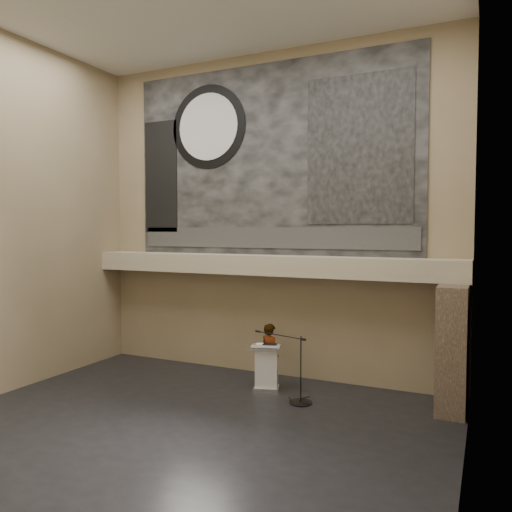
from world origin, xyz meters
The scene contains 20 objects.
floor centered at (0.00, 0.00, 0.00)m, with size 10.00×10.00×0.00m, color black.
wall_back centered at (0.00, 4.00, 4.25)m, with size 10.00×0.02×8.50m, color #807151.
wall_front centered at (0.00, -4.00, 4.25)m, with size 10.00×0.02×8.50m, color #807151.
wall_left centered at (-5.00, 0.00, 4.25)m, with size 0.02×8.00×8.50m, color #807151.
wall_right centered at (5.00, 0.00, 4.25)m, with size 0.02×8.00×8.50m, color #807151.
soffit centered at (0.00, 3.60, 2.95)m, with size 10.00×0.80×0.50m, color tan.
sprinkler_left centered at (-1.60, 3.55, 2.67)m, with size 0.04×0.04×0.06m, color #B2893D.
sprinkler_right centered at (1.90, 3.55, 2.67)m, with size 0.04×0.04×0.06m, color #B2893D.
banner centered at (0.00, 3.97, 5.70)m, with size 8.00×0.05×5.00m, color black.
banner_text_strip centered at (0.00, 3.93, 3.65)m, with size 7.76×0.02×0.55m, color #2F2F2F.
banner_clock_rim centered at (-1.80, 3.93, 6.70)m, with size 2.30×2.30×0.02m, color black.
banner_clock_face centered at (-1.80, 3.91, 6.70)m, with size 1.84×1.84×0.02m, color silver.
banner_building_print centered at (2.40, 3.93, 5.80)m, with size 2.60×0.02×3.60m, color black.
banner_brick_print centered at (-3.40, 3.93, 5.40)m, with size 1.10×0.02×3.20m, color black.
stone_pier centered at (4.65, 3.15, 1.35)m, with size 0.60×1.40×2.70m, color #443529.
lectern centered at (0.51, 2.72, 0.55)m, with size 0.79×0.66×1.13m.
binder centered at (0.60, 2.68, 1.12)m, with size 0.30×0.24×0.04m, color black.
papers centered at (0.39, 2.67, 1.10)m, with size 0.23×0.32×0.01m, color white.
speaker_person centered at (0.45, 3.05, 0.78)m, with size 0.57×0.37×1.55m, color silver.
mic_stand centered at (1.53, 2.19, 0.23)m, with size 1.54×0.63×1.51m.
Camera 1 is at (5.30, -8.13, 3.86)m, focal length 35.00 mm.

